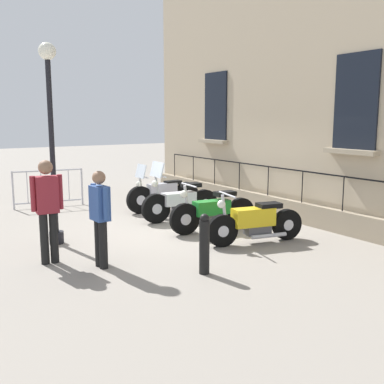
{
  "coord_description": "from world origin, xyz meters",
  "views": [
    {
      "loc": [
        5.26,
        8.42,
        2.47
      ],
      "look_at": [
        -0.22,
        0.0,
        0.8
      ],
      "focal_mm": 42.06,
      "sensor_mm": 36.0,
      "label": 1
    }
  ],
  "objects_px": {
    "motorcycle_silver": "(163,194)",
    "motorcycle_yellow": "(255,222)",
    "motorcycle_green": "(213,212)",
    "bollard": "(204,244)",
    "motorcycle_white": "(180,202)",
    "pedestrian_walking": "(100,214)",
    "crowd_barrier": "(48,187)",
    "lamppost": "(51,133)",
    "pedestrian_standing": "(47,205)"
  },
  "relations": [
    {
      "from": "motorcycle_silver",
      "to": "motorcycle_yellow",
      "type": "distance_m",
      "value": 3.75
    },
    {
      "from": "motorcycle_green",
      "to": "bollard",
      "type": "xyz_separation_m",
      "value": [
        1.71,
        2.14,
        0.06
      ]
    },
    {
      "from": "motorcycle_green",
      "to": "motorcycle_yellow",
      "type": "xyz_separation_m",
      "value": [
        -0.14,
        1.23,
        -0.01
      ]
    },
    {
      "from": "motorcycle_white",
      "to": "pedestrian_walking",
      "type": "distance_m",
      "value": 3.7
    },
    {
      "from": "crowd_barrier",
      "to": "bollard",
      "type": "distance_m",
      "value": 6.85
    },
    {
      "from": "motorcycle_white",
      "to": "crowd_barrier",
      "type": "height_order",
      "value": "motorcycle_white"
    },
    {
      "from": "motorcycle_yellow",
      "to": "motorcycle_white",
      "type": "bearing_deg",
      "value": -85.63
    },
    {
      "from": "motorcycle_white",
      "to": "motorcycle_yellow",
      "type": "bearing_deg",
      "value": 94.37
    },
    {
      "from": "motorcycle_green",
      "to": "motorcycle_yellow",
      "type": "distance_m",
      "value": 1.23
    },
    {
      "from": "lamppost",
      "to": "motorcycle_green",
      "type": "bearing_deg",
      "value": 164.12
    },
    {
      "from": "motorcycle_green",
      "to": "pedestrian_standing",
      "type": "distance_m",
      "value": 3.69
    },
    {
      "from": "motorcycle_green",
      "to": "pedestrian_walking",
      "type": "height_order",
      "value": "pedestrian_walking"
    },
    {
      "from": "crowd_barrier",
      "to": "pedestrian_walking",
      "type": "relative_size",
      "value": 1.15
    },
    {
      "from": "lamppost",
      "to": "pedestrian_walking",
      "type": "relative_size",
      "value": 2.38
    },
    {
      "from": "motorcycle_yellow",
      "to": "pedestrian_standing",
      "type": "height_order",
      "value": "pedestrian_standing"
    },
    {
      "from": "motorcycle_silver",
      "to": "pedestrian_walking",
      "type": "height_order",
      "value": "pedestrian_walking"
    },
    {
      "from": "motorcycle_green",
      "to": "motorcycle_silver",
      "type": "bearing_deg",
      "value": -93.77
    },
    {
      "from": "motorcycle_yellow",
      "to": "bollard",
      "type": "relative_size",
      "value": 2.1
    },
    {
      "from": "bollard",
      "to": "motorcycle_green",
      "type": "bearing_deg",
      "value": -128.68
    },
    {
      "from": "motorcycle_silver",
      "to": "crowd_barrier",
      "type": "relative_size",
      "value": 1.14
    },
    {
      "from": "motorcycle_silver",
      "to": "motorcycle_white",
      "type": "height_order",
      "value": "motorcycle_white"
    },
    {
      "from": "bollard",
      "to": "lamppost",
      "type": "bearing_deg",
      "value": -64.32
    },
    {
      "from": "motorcycle_green",
      "to": "pedestrian_standing",
      "type": "height_order",
      "value": "pedestrian_standing"
    },
    {
      "from": "pedestrian_standing",
      "to": "motorcycle_yellow",
      "type": "bearing_deg",
      "value": 165.72
    },
    {
      "from": "motorcycle_silver",
      "to": "bollard",
      "type": "distance_m",
      "value": 5.02
    },
    {
      "from": "motorcycle_white",
      "to": "crowd_barrier",
      "type": "relative_size",
      "value": 1.09
    },
    {
      "from": "motorcycle_yellow",
      "to": "pedestrian_walking",
      "type": "xyz_separation_m",
      "value": [
        3.1,
        -0.28,
        0.49
      ]
    },
    {
      "from": "motorcycle_white",
      "to": "motorcycle_yellow",
      "type": "relative_size",
      "value": 0.99
    },
    {
      "from": "motorcycle_yellow",
      "to": "crowd_barrier",
      "type": "relative_size",
      "value": 1.1
    },
    {
      "from": "motorcycle_green",
      "to": "pedestrian_walking",
      "type": "relative_size",
      "value": 1.3
    },
    {
      "from": "lamppost",
      "to": "pedestrian_walking",
      "type": "distance_m",
      "value": 2.25
    },
    {
      "from": "motorcycle_green",
      "to": "motorcycle_yellow",
      "type": "bearing_deg",
      "value": 96.3
    },
    {
      "from": "pedestrian_standing",
      "to": "pedestrian_walking",
      "type": "distance_m",
      "value": 0.95
    },
    {
      "from": "motorcycle_silver",
      "to": "pedestrian_standing",
      "type": "distance_m",
      "value": 4.74
    },
    {
      "from": "motorcycle_white",
      "to": "pedestrian_walking",
      "type": "bearing_deg",
      "value": 37.55
    },
    {
      "from": "lamppost",
      "to": "crowd_barrier",
      "type": "relative_size",
      "value": 2.06
    },
    {
      "from": "motorcycle_silver",
      "to": "pedestrian_walking",
      "type": "relative_size",
      "value": 1.32
    },
    {
      "from": "motorcycle_silver",
      "to": "motorcycle_green",
      "type": "distance_m",
      "value": 2.53
    },
    {
      "from": "crowd_barrier",
      "to": "bollard",
      "type": "height_order",
      "value": "crowd_barrier"
    },
    {
      "from": "motorcycle_yellow",
      "to": "bollard",
      "type": "distance_m",
      "value": 2.06
    },
    {
      "from": "motorcycle_green",
      "to": "crowd_barrier",
      "type": "relative_size",
      "value": 1.12
    },
    {
      "from": "bollard",
      "to": "crowd_barrier",
      "type": "bearing_deg",
      "value": -85.44
    },
    {
      "from": "motorcycle_yellow",
      "to": "pedestrian_walking",
      "type": "distance_m",
      "value": 3.15
    },
    {
      "from": "bollard",
      "to": "pedestrian_standing",
      "type": "relative_size",
      "value": 0.55
    },
    {
      "from": "motorcycle_green",
      "to": "pedestrian_walking",
      "type": "xyz_separation_m",
      "value": [
        2.97,
        0.94,
        0.48
      ]
    },
    {
      "from": "motorcycle_green",
      "to": "lamppost",
      "type": "bearing_deg",
      "value": -15.88
    },
    {
      "from": "motorcycle_silver",
      "to": "motorcycle_yellow",
      "type": "xyz_separation_m",
      "value": [
        0.03,
        3.75,
        -0.02
      ]
    },
    {
      "from": "motorcycle_white",
      "to": "pedestrian_walking",
      "type": "xyz_separation_m",
      "value": [
        2.91,
        2.24,
        0.45
      ]
    },
    {
      "from": "motorcycle_green",
      "to": "lamppost",
      "type": "height_order",
      "value": "lamppost"
    },
    {
      "from": "motorcycle_silver",
      "to": "motorcycle_green",
      "type": "xyz_separation_m",
      "value": [
        0.17,
        2.52,
        -0.01
      ]
    }
  ]
}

